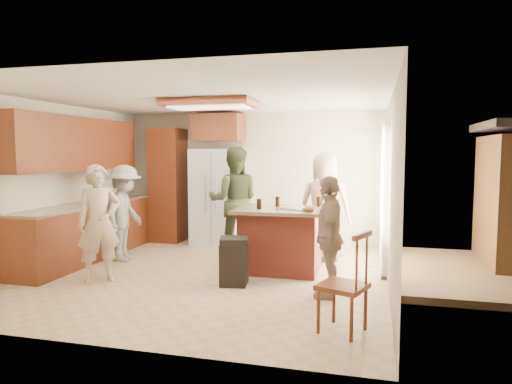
% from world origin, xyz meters
% --- Properties ---
extents(person_front_left, '(0.71, 0.71, 1.58)m').
position_xyz_m(person_front_left, '(-1.27, -0.66, 0.79)').
color(person_front_left, tan).
rests_on(person_front_left, ground).
extents(person_behind_left, '(1.01, 0.77, 1.84)m').
position_xyz_m(person_behind_left, '(-0.02, 1.44, 0.92)').
color(person_behind_left, '#333B22').
rests_on(person_behind_left, ground).
extents(person_behind_right, '(0.89, 0.62, 1.75)m').
position_xyz_m(person_behind_right, '(1.54, 1.34, 0.87)').
color(person_behind_right, tan).
rests_on(person_behind_right, ground).
extents(person_side_right, '(0.51, 0.89, 1.47)m').
position_xyz_m(person_side_right, '(1.79, -0.54, 0.73)').
color(person_side_right, '#9F866D').
rests_on(person_side_right, ground).
extents(person_counter, '(0.56, 1.04, 1.54)m').
position_xyz_m(person_counter, '(-1.58, 0.53, 0.77)').
color(person_counter, gray).
rests_on(person_counter, ground).
extents(left_cabinetry, '(0.64, 3.00, 2.30)m').
position_xyz_m(left_cabinetry, '(-2.24, 0.40, 0.96)').
color(left_cabinetry, maroon).
rests_on(left_cabinetry, ground).
extents(back_wall_units, '(1.80, 0.60, 2.45)m').
position_xyz_m(back_wall_units, '(-1.33, 2.20, 1.38)').
color(back_wall_units, maroon).
rests_on(back_wall_units, ground).
extents(refrigerator, '(0.90, 0.76, 1.80)m').
position_xyz_m(refrigerator, '(-0.55, 2.12, 0.90)').
color(refrigerator, white).
rests_on(refrigerator, ground).
extents(kitchen_island, '(1.28, 1.03, 0.93)m').
position_xyz_m(kitchen_island, '(0.99, 0.49, 0.47)').
color(kitchen_island, '#973627').
rests_on(kitchen_island, ground).
extents(island_items, '(0.88, 0.71, 0.15)m').
position_xyz_m(island_items, '(1.25, 0.41, 0.96)').
color(island_items, silver).
rests_on(island_items, kitchen_island).
extents(trash_bin, '(0.44, 0.44, 0.63)m').
position_xyz_m(trash_bin, '(0.53, -0.36, 0.32)').
color(trash_bin, black).
rests_on(trash_bin, ground).
extents(spindle_chair, '(0.54, 0.54, 0.99)m').
position_xyz_m(spindle_chair, '(2.04, -1.63, 0.45)').
color(spindle_chair, maroon).
rests_on(spindle_chair, ground).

